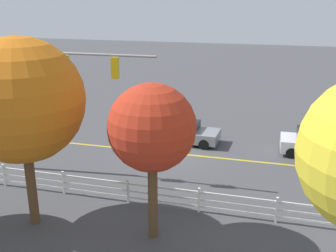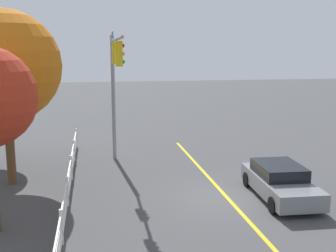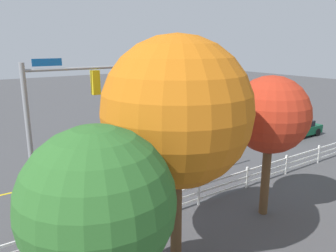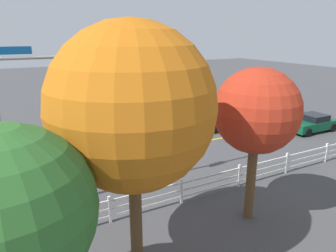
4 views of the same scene
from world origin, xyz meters
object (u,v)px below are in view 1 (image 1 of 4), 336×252
(car_0, at_px, (183,132))
(car_1, at_px, (315,143))
(tree_3, at_px, (21,101))
(tree_2, at_px, (152,129))

(car_0, distance_m, car_1, 7.98)
(car_1, distance_m, tree_3, 16.63)
(car_0, distance_m, tree_2, 11.35)
(car_0, relative_size, tree_3, 0.60)
(car_0, height_order, car_1, car_1)
(car_0, relative_size, tree_2, 0.75)
(tree_3, bearing_deg, tree_2, -176.08)
(car_0, bearing_deg, car_1, 2.35)
(tree_2, height_order, tree_3, tree_3)
(car_1, xyz_separation_m, tree_2, (6.72, 10.53, 3.72))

